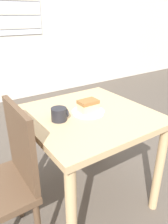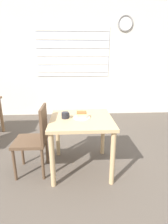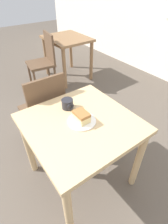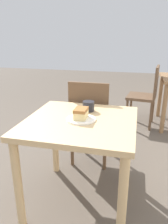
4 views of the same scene
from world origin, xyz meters
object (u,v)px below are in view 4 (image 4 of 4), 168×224
cake_slice (81,113)px  coffee_mug (88,106)px  chair_far_corner (146,94)px  plate (81,119)px  chair_near_window (91,120)px  dining_table_near (81,134)px

cake_slice → coffee_mug: 0.21m
chair_far_corner → plate: 1.92m
chair_near_window → coffee_mug: bearing=99.1°
dining_table_near → plate: (0.01, 0.01, 0.13)m
dining_table_near → cake_slice: 0.17m
chair_near_window → cake_slice: chair_near_window is taller
plate → chair_near_window: bearing=-174.6°
plate → cake_slice: bearing=-134.8°
cake_slice → plate: bearing=45.2°
dining_table_near → chair_near_window: size_ratio=0.89×
plate → cake_slice: 0.05m
chair_near_window → chair_far_corner: 1.36m
chair_far_corner → plate: bearing=-8.7°
dining_table_near → chair_near_window: bearing=-175.2°
chair_near_window → plate: size_ratio=4.22×
plate → coffee_mug: 0.21m
chair_near_window → chair_far_corner: (-1.22, 0.59, 0.00)m
dining_table_near → plate: bearing=47.2°
chair_far_corner → coffee_mug: size_ratio=8.75×
chair_far_corner → cake_slice: (1.83, -0.53, 0.28)m
chair_near_window → chair_far_corner: size_ratio=1.00×
cake_slice → chair_near_window: bearing=-174.8°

